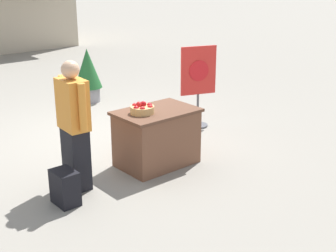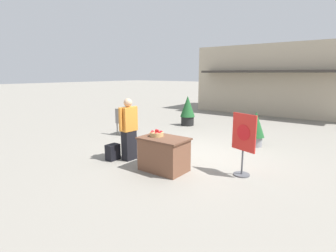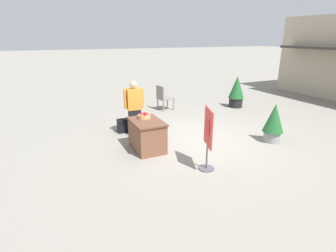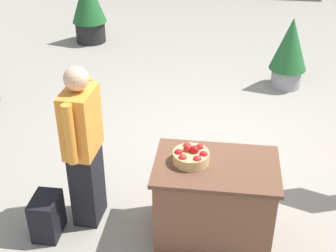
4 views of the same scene
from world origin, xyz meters
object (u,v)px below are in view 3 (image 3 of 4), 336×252
backpack (123,126)px  patio_chair (163,96)px  apple_basket (144,116)px  potted_plant_far_right (237,91)px  potted_plant_near_left (274,122)px  display_table (147,135)px  poster_board (208,137)px  person_visitor (134,108)px

backpack → patio_chair: (-1.90, 2.22, 0.34)m
patio_chair → apple_basket: bearing=-128.4°
backpack → patio_chair: bearing=130.5°
potted_plant_far_right → potted_plant_near_left: bearing=-23.7°
patio_chair → potted_plant_far_right: size_ratio=0.76×
display_table → potted_plant_far_right: bearing=117.4°
apple_basket → poster_board: (1.81, 0.80, -0.07)m
display_table → poster_board: bearing=27.3°
display_table → apple_basket: apple_basket is taller
poster_board → potted_plant_far_right: 5.88m
apple_basket → potted_plant_near_left: 3.61m
apple_basket → potted_plant_near_left: bearing=70.5°
person_visitor → potted_plant_far_right: person_visitor is taller
display_table → backpack: size_ratio=2.65×
person_visitor → potted_plant_near_left: 4.00m
apple_basket → backpack: (-1.33, -0.23, -0.65)m
poster_board → potted_plant_far_right: size_ratio=1.08×
backpack → display_table: bearing=7.8°
apple_basket → person_visitor: size_ratio=0.20×
patio_chair → potted_plant_near_left: 4.64m
display_table → person_visitor: 1.30m
person_visitor → backpack: bearing=-135.5°
person_visitor → poster_board: bearing=18.3°
poster_board → potted_plant_far_right: (-4.16, 4.15, -0.10)m
backpack → potted_plant_near_left: potted_plant_near_left is taller
poster_board → patio_chair: 5.18m
backpack → poster_board: (3.14, 1.03, 0.57)m
display_table → backpack: (-1.56, -0.21, -0.19)m
apple_basket → potted_plant_far_right: 5.48m
person_visitor → patio_chair: (-2.23, 1.93, -0.27)m
person_visitor → backpack: size_ratio=3.88×
potted_plant_far_right → display_table: bearing=-62.6°
backpack → patio_chair: 2.94m
potted_plant_near_left → potted_plant_far_right: 3.88m
backpack → potted_plant_far_right: 5.30m
display_table → backpack: 1.58m
display_table → apple_basket: bearing=175.8°
display_table → patio_chair: bearing=149.8°
person_visitor → potted_plant_near_left: (2.20, 3.33, -0.24)m
backpack → patio_chair: patio_chair is taller
poster_board → potted_plant_near_left: poster_board is taller
poster_board → patio_chair: (-5.04, 1.19, -0.23)m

